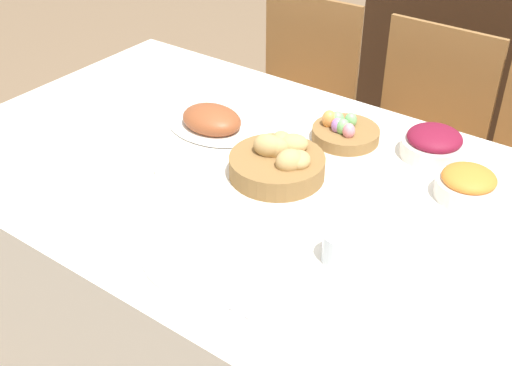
% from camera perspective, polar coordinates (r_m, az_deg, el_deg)
% --- Properties ---
extents(dining_table, '(1.88, 1.05, 0.76)m').
position_cam_1_polar(dining_table, '(1.86, 1.65, -9.79)').
color(dining_table, white).
rests_on(dining_table, ground).
extents(chair_far_center, '(0.43, 0.43, 0.89)m').
position_cam_1_polar(chair_far_center, '(2.41, 14.04, 3.55)').
color(chair_far_center, olive).
rests_on(chair_far_center, ground).
extents(chair_far_left, '(0.44, 0.44, 0.89)m').
position_cam_1_polar(chair_far_left, '(2.61, 3.37, 7.12)').
color(chair_far_left, olive).
rests_on(chair_far_left, ground).
extents(bread_basket, '(0.25, 0.25, 0.11)m').
position_cam_1_polar(bread_basket, '(1.63, 2.06, 1.92)').
color(bread_basket, olive).
rests_on(bread_basket, dining_table).
extents(egg_basket, '(0.19, 0.19, 0.08)m').
position_cam_1_polar(egg_basket, '(1.81, 7.84, 4.55)').
color(egg_basket, olive).
rests_on(egg_basket, dining_table).
extents(ham_platter, '(0.28, 0.20, 0.08)m').
position_cam_1_polar(ham_platter, '(1.85, -3.95, 5.49)').
color(ham_platter, silver).
rests_on(ham_platter, dining_table).
extents(beet_salad_bowl, '(0.17, 0.17, 0.08)m').
position_cam_1_polar(beet_salad_bowl, '(1.78, 15.51, 3.39)').
color(beet_salad_bowl, silver).
rests_on(beet_salad_bowl, dining_table).
extents(carrot_bowl, '(0.15, 0.15, 0.08)m').
position_cam_1_polar(carrot_bowl, '(1.63, 18.30, -0.11)').
color(carrot_bowl, silver).
rests_on(carrot_bowl, dining_table).
extents(dinner_plate, '(0.25, 0.25, 0.01)m').
position_cam_1_polar(dinner_plate, '(1.39, -4.88, -6.46)').
color(dinner_plate, silver).
rests_on(dinner_plate, dining_table).
extents(fork, '(0.02, 0.18, 0.00)m').
position_cam_1_polar(fork, '(1.48, -9.39, -4.23)').
color(fork, '#B7B7BC').
rests_on(fork, dining_table).
extents(knife, '(0.02, 0.18, 0.00)m').
position_cam_1_polar(knife, '(1.32, 0.21, -9.08)').
color(knife, '#B7B7BC').
rests_on(knife, dining_table).
extents(spoon, '(0.02, 0.18, 0.00)m').
position_cam_1_polar(spoon, '(1.31, 1.29, -9.60)').
color(spoon, '#B7B7BC').
rests_on(spoon, dining_table).
extents(drinking_cup, '(0.08, 0.08, 0.07)m').
position_cam_1_polar(drinking_cup, '(1.38, 7.60, -5.66)').
color(drinking_cup, silver).
rests_on(drinking_cup, dining_table).
extents(butter_dish, '(0.10, 0.06, 0.03)m').
position_cam_1_polar(butter_dish, '(1.65, -6.97, 1.10)').
color(butter_dish, silver).
rests_on(butter_dish, dining_table).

